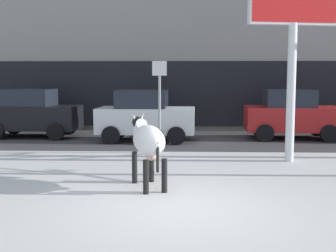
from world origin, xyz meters
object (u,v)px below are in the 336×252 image
Objects in this scene: car_black_hatchback at (33,113)px; cow_holstein at (149,141)px; car_red_hatchback at (292,114)px; pedestrian_by_cars at (62,109)px; car_white_hatchback at (145,116)px; street_sign at (159,99)px; billboard at (294,3)px.

cow_holstein is at bearing -56.30° from car_black_hatchback.
car_red_hatchback is 2.05× the size of pedestrian_by_cars.
car_black_hatchback and car_red_hatchback have the same top height.
car_white_hatchback is at bearing -43.17° from pedestrian_by_cars.
cow_holstein is 0.54× the size of car_white_hatchback.
street_sign is at bearing -75.19° from car_white_hatchback.
cow_holstein is 0.68× the size of street_sign.
street_sign is at bearing -145.82° from car_red_hatchback.
billboard is (3.69, 3.04, 3.31)m from cow_holstein.
car_black_hatchback is at bearing 168.60° from car_white_hatchback.
car_red_hatchback is at bearing 7.91° from car_white_hatchback.
cow_holstein is 5.81m from billboard.
pedestrian_by_cars is at bearing 126.89° from street_sign.
car_white_hatchback is 5.51m from car_red_hatchback.
street_sign is (0.66, -2.50, 0.74)m from car_white_hatchback.
cow_holstein is at bearing -140.52° from billboard.
car_black_hatchback is at bearing 146.42° from street_sign.
car_white_hatchback is 2.69m from street_sign.
car_white_hatchback is at bearing -11.40° from car_black_hatchback.
street_sign reaches higher than car_black_hatchback.
car_red_hatchback is at bearing 76.24° from billboard.
billboard is 3.21× the size of pedestrian_by_cars.
car_black_hatchback is at bearing -96.73° from pedestrian_by_cars.
billboard reaches higher than street_sign.
cow_holstein is 1.11× the size of pedestrian_by_cars.
car_black_hatchback is 1.00× the size of car_white_hatchback.
billboard reaches higher than car_white_hatchback.
billboard is 11.89m from pedestrian_by_cars.
cow_holstein is 0.54× the size of car_black_hatchback.
car_red_hatchback is at bearing -0.81° from car_black_hatchback.
billboard is 10.52m from car_black_hatchback.
billboard is 1.56× the size of car_black_hatchback.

